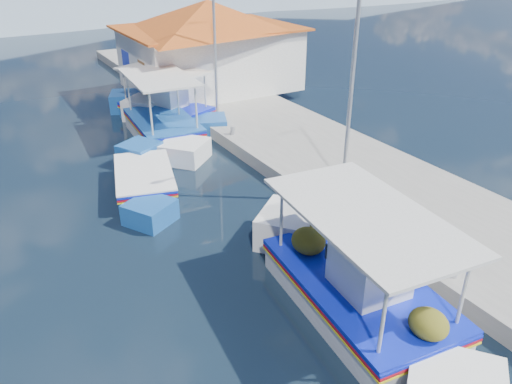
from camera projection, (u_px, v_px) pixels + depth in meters
ground at (248, 276)px, 12.39m from camera, size 160.00×160.00×0.00m
quay at (303, 146)px, 19.55m from camera, size 5.00×44.00×0.50m
bollards at (268, 153)px, 17.85m from camera, size 0.20×17.20×0.30m
main_caique at (355, 287)px, 11.15m from camera, size 2.97×8.39×2.78m
caique_green_canopy at (162, 127)px, 21.00m from camera, size 2.67×7.79×2.92m
caique_blue_hull at (143, 182)px, 16.57m from camera, size 2.83×5.95×1.10m
caique_far at (166, 110)px, 22.95m from camera, size 4.05×6.92×2.63m
harbor_building at (209, 44)px, 25.46m from camera, size 10.49×10.49×4.40m
lamp_post_near at (350, 83)px, 14.21m from camera, size 1.21×0.14×6.00m
lamp_post_far at (213, 36)px, 21.14m from camera, size 1.21×0.14×6.00m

